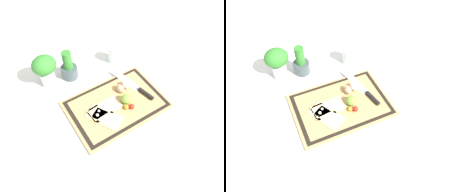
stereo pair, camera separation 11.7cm
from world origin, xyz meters
TOP-DOWN VIEW (x-y plane):
  - ground_plane at (0.00, 0.00)m, footprint 6.00×6.00m
  - cutting_board at (0.00, 0.00)m, footprint 0.52×0.35m
  - pizza_slice_near at (-0.10, -0.04)m, footprint 0.17×0.20m
  - pizza_slice_far at (-0.08, 0.00)m, footprint 0.18×0.11m
  - knife at (0.16, 0.02)m, footprint 0.10×0.31m
  - egg_brown at (0.07, 0.06)m, footprint 0.04×0.06m
  - egg_pink at (0.11, 0.07)m, footprint 0.04×0.06m
  - lime at (0.05, -0.02)m, footprint 0.06×0.06m
  - cherry_tomato_red at (0.05, -0.07)m, footprint 0.03×0.03m
  - cherry_tomato_yellow at (0.03, -0.06)m, footprint 0.03×0.03m
  - herb_pot at (-0.11, 0.33)m, footprint 0.10×0.10m
  - sauce_jar at (0.18, 0.30)m, footprint 0.08×0.08m
  - herb_glass at (-0.24, 0.34)m, footprint 0.13×0.12m

SIDE VIEW (x-z plane):
  - ground_plane at x=0.00m, z-range 0.00..0.00m
  - cutting_board at x=0.00m, z-range 0.00..0.02m
  - pizza_slice_near at x=-0.10m, z-range 0.01..0.03m
  - pizza_slice_far at x=-0.08m, z-range 0.01..0.03m
  - knife at x=0.16m, z-range 0.01..0.04m
  - cherry_tomato_yellow at x=0.03m, z-range 0.02..0.04m
  - cherry_tomato_red at x=0.05m, z-range 0.02..0.04m
  - egg_brown at x=0.07m, z-range 0.02..0.06m
  - egg_pink at x=0.11m, z-range 0.02..0.06m
  - lime at x=0.05m, z-range 0.02..0.07m
  - sauce_jar at x=0.18m, z-range -0.01..0.10m
  - herb_pot at x=-0.11m, z-range -0.03..0.16m
  - herb_glass at x=-0.24m, z-range 0.02..0.22m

